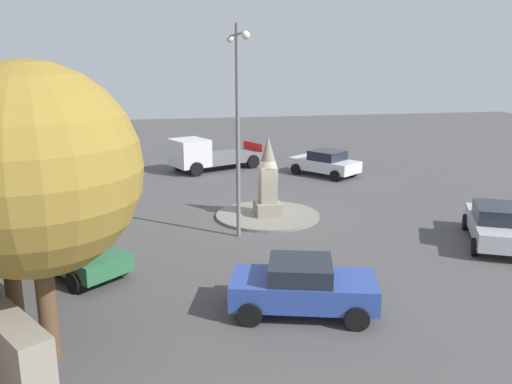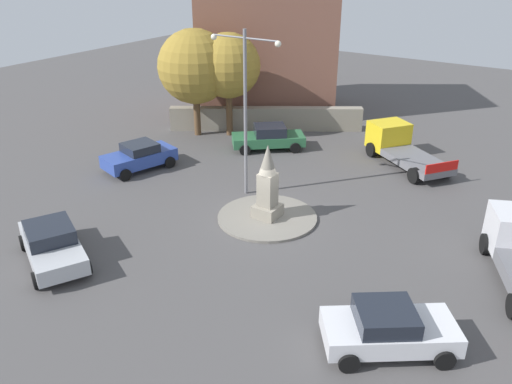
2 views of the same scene
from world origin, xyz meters
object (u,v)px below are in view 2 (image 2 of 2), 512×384
object	(u,v)px
car_silver_passing	(52,244)
monument	(268,185)
car_white_far_side	(388,328)
car_green_waiting	(269,137)
corner_building	(266,35)
tree_near_wall	(195,67)
car_blue_parked_right	(140,156)
streetlamp	(245,99)
tree_mid_cluster	(228,66)
truck_yellow_parked_left	(399,146)

from	to	relation	value
car_silver_passing	monument	bearing A→B (deg)	-124.04
car_white_far_side	car_green_waiting	xyz separation A→B (m)	(12.30, -12.82, -0.01)
corner_building	tree_near_wall	world-z (taller)	corner_building
car_green_waiting	corner_building	size ratio (longest dim) A/B	0.41
car_blue_parked_right	corner_building	size ratio (longest dim) A/B	0.39
streetlamp	car_silver_passing	bearing A→B (deg)	73.12
monument	car_white_far_side	world-z (taller)	monument
tree_mid_cluster	truck_yellow_parked_left	bearing A→B (deg)	-171.86
streetlamp	tree_mid_cluster	size ratio (longest dim) A/B	1.22
car_blue_parked_right	tree_mid_cluster	size ratio (longest dim) A/B	0.65
car_blue_parked_right	car_silver_passing	distance (m)	9.48
car_green_waiting	car_blue_parked_right	bearing A→B (deg)	56.97
car_blue_parked_right	tree_near_wall	bearing A→B (deg)	-80.64
car_white_far_side	car_silver_passing	size ratio (longest dim) A/B	0.92
car_blue_parked_right	tree_near_wall	xyz separation A→B (m)	(1.04, -6.33, 3.67)
truck_yellow_parked_left	corner_building	bearing A→B (deg)	-21.96
streetlamp	car_white_far_side	size ratio (longest dim) A/B	1.84
corner_building	tree_mid_cluster	xyz separation A→B (m)	(-1.28, 6.42, -0.95)
monument	tree_near_wall	distance (m)	12.76
streetlamp	tree_near_wall	size ratio (longest dim) A/B	1.18
monument	truck_yellow_parked_left	world-z (taller)	monument
car_blue_parked_right	car_silver_passing	xyz separation A→B (m)	(-3.85, 8.66, 0.01)
car_white_far_side	corner_building	bearing A→B (deg)	-49.58
car_white_far_side	tree_mid_cluster	bearing A→B (deg)	-40.82
truck_yellow_parked_left	car_silver_passing	bearing A→B (deg)	66.50
car_silver_passing	tree_near_wall	xyz separation A→B (m)	(4.90, -14.99, 3.66)
truck_yellow_parked_left	car_blue_parked_right	bearing A→B (deg)	37.98
car_silver_passing	truck_yellow_parked_left	size ratio (longest dim) A/B	0.81
streetlamp	corner_building	bearing A→B (deg)	-61.39
monument	streetlamp	xyz separation A→B (m)	(2.32, -1.69, 3.18)
monument	car_blue_parked_right	world-z (taller)	monument
car_silver_passing	corner_building	size ratio (longest dim) A/B	0.43
tree_near_wall	car_white_far_side	bearing A→B (deg)	144.49
car_white_far_side	tree_mid_cluster	world-z (taller)	tree_mid_cluster
car_blue_parked_right	tree_mid_cluster	bearing A→B (deg)	-95.50
tree_mid_cluster	tree_near_wall	bearing A→B (deg)	32.57
car_blue_parked_right	truck_yellow_parked_left	distance (m)	14.63
streetlamp	tree_mid_cluster	xyz separation A→B (m)	(5.95, -6.83, -0.36)
streetlamp	tree_near_wall	distance (m)	9.60
car_silver_passing	car_green_waiting	world-z (taller)	car_silver_passing
car_white_far_side	corner_building	distance (m)	26.84
truck_yellow_parked_left	corner_building	world-z (taller)	corner_building
streetlamp	corner_building	size ratio (longest dim) A/B	0.73
car_white_far_side	truck_yellow_parked_left	xyz separation A→B (m)	(5.04, -15.25, 0.17)
car_blue_parked_right	car_green_waiting	size ratio (longest dim) A/B	0.96
monument	car_silver_passing	world-z (taller)	monument
streetlamp	truck_yellow_parked_left	distance (m)	10.45
car_white_far_side	car_blue_parked_right	world-z (taller)	car_white_far_side
tree_near_wall	car_green_waiting	bearing A→B (deg)	-177.35
streetlamp	car_silver_passing	xyz separation A→B (m)	(2.82, 9.28, -4.07)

